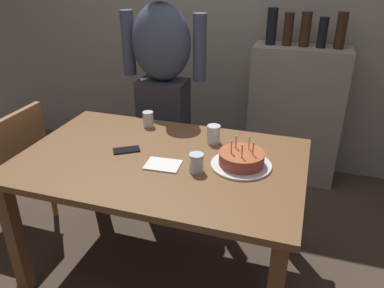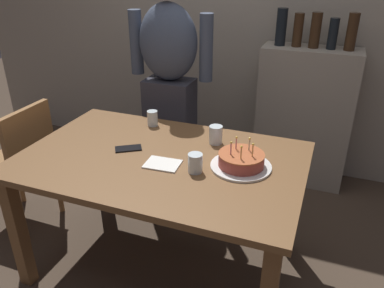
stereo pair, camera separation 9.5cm
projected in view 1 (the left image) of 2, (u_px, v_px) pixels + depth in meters
The scene contains 12 objects.
ground_plane at pixel (165, 264), 2.36m from camera, with size 10.00×10.00×0.00m, color #47382B.
back_wall at pixel (230, 11), 3.10m from camera, with size 5.20×0.10×2.60m, color #9E9384.
dining_table at pixel (161, 174), 2.07m from camera, with size 1.50×0.96×0.74m.
birthday_cake at pixel (241, 160), 1.94m from camera, with size 0.31×0.31×0.15m.
water_glass_near at pixel (148, 119), 2.38m from camera, with size 0.07×0.07×0.10m, color silver.
water_glass_far at pixel (196, 163), 1.88m from camera, with size 0.07×0.07×0.10m, color silver.
water_glass_side at pixel (214, 134), 2.17m from camera, with size 0.08×0.08×0.10m, color silver.
cell_phone at pixel (127, 150), 2.10m from camera, with size 0.14×0.07×0.01m, color black.
napkin_stack at pixel (163, 165), 1.95m from camera, with size 0.18×0.13×0.01m, color white.
person_man_bearded at pixel (163, 87), 2.70m from camera, with size 0.61×0.27×1.66m.
dining_chair at pixel (14, 163), 2.44m from camera, with size 0.42×0.42×0.87m.
shelf_cabinet at pixel (295, 113), 3.07m from camera, with size 0.72×0.30×1.36m.
Camera 1 is at (0.70, -1.65, 1.71)m, focal length 35.87 mm.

